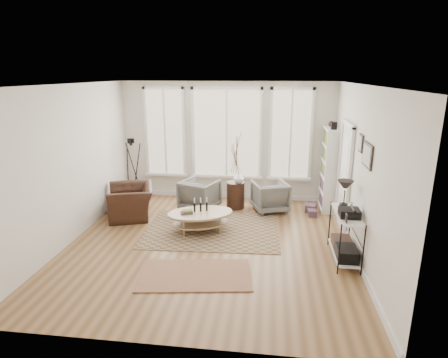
# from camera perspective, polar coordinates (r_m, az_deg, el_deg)

# --- Properties ---
(room) EXTENTS (5.50, 5.54, 2.90)m
(room) POSITION_cam_1_polar(r_m,az_deg,el_deg) (6.65, -2.15, 1.41)
(room) COLOR olive
(room) RESTS_ON ground
(bay_window) EXTENTS (4.14, 0.12, 2.24)m
(bay_window) POSITION_cam_1_polar(r_m,az_deg,el_deg) (9.23, 0.40, 6.66)
(bay_window) COLOR tan
(bay_window) RESTS_ON ground
(door) EXTENTS (0.09, 1.06, 2.22)m
(door) POSITION_cam_1_polar(r_m,az_deg,el_deg) (7.88, 17.89, 0.66)
(door) COLOR silver
(door) RESTS_ON ground
(bookcase) EXTENTS (0.31, 0.85, 2.06)m
(bookcase) POSITION_cam_1_polar(r_m,az_deg,el_deg) (8.92, 15.74, 1.46)
(bookcase) COLOR white
(bookcase) RESTS_ON ground
(low_shelf) EXTENTS (0.38, 1.08, 1.30)m
(low_shelf) POSITION_cam_1_polar(r_m,az_deg,el_deg) (6.69, 18.02, -7.59)
(low_shelf) COLOR white
(low_shelf) RESTS_ON ground
(wall_art) EXTENTS (0.04, 0.88, 0.44)m
(wall_art) POSITION_cam_1_polar(r_m,az_deg,el_deg) (6.36, 20.77, 3.87)
(wall_art) COLOR black
(wall_art) RESTS_ON ground
(rug_main) EXTENTS (2.77, 2.13, 0.01)m
(rug_main) POSITION_cam_1_polar(r_m,az_deg,el_deg) (7.70, -1.85, -7.70)
(rug_main) COLOR brown
(rug_main) RESTS_ON ground
(rug_runner) EXTENTS (1.89, 1.22, 0.01)m
(rug_runner) POSITION_cam_1_polar(r_m,az_deg,el_deg) (6.12, -4.45, -14.31)
(rug_runner) COLOR maroon
(rug_runner) RESTS_ON ground
(coffee_table) EXTENTS (1.49, 1.21, 0.60)m
(coffee_table) POSITION_cam_1_polar(r_m,az_deg,el_deg) (7.53, -3.68, -5.72)
(coffee_table) COLOR tan
(coffee_table) RESTS_ON ground
(armchair_left) EXTENTS (0.99, 1.01, 0.72)m
(armchair_left) POSITION_cam_1_polar(r_m,az_deg,el_deg) (8.71, -3.73, -2.41)
(armchair_left) COLOR slate
(armchair_left) RESTS_ON ground
(armchair_right) EXTENTS (0.95, 0.96, 0.69)m
(armchair_right) POSITION_cam_1_polar(r_m,az_deg,el_deg) (8.68, 7.03, -2.65)
(armchair_right) COLOR slate
(armchair_right) RESTS_ON ground
(side_table) EXTENTS (0.42, 0.42, 1.76)m
(side_table) POSITION_cam_1_polar(r_m,az_deg,el_deg) (8.67, 1.80, 0.91)
(side_table) COLOR #341D15
(side_table) RESTS_ON ground
(vase) EXTENTS (0.29, 0.29, 0.24)m
(vase) POSITION_cam_1_polar(r_m,az_deg,el_deg) (8.62, 2.25, 0.16)
(vase) COLOR silver
(vase) RESTS_ON side_table
(accent_chair) EXTENTS (1.32, 1.24, 0.70)m
(accent_chair) POSITION_cam_1_polar(r_m,az_deg,el_deg) (8.52, -13.96, -3.36)
(accent_chair) COLOR #341D15
(accent_chair) RESTS_ON ground
(tripod_camera) EXTENTS (0.55, 0.55, 1.57)m
(tripod_camera) POSITION_cam_1_polar(r_m,az_deg,el_deg) (9.43, -13.71, 0.93)
(tripod_camera) COLOR black
(tripod_camera) RESTS_ON ground
(book_stack_near) EXTENTS (0.29, 0.33, 0.18)m
(book_stack_near) POSITION_cam_1_polar(r_m,az_deg,el_deg) (8.85, 13.11, -4.36)
(book_stack_near) COLOR maroon
(book_stack_near) RESTS_ON ground
(book_stack_far) EXTENTS (0.20, 0.24, 0.14)m
(book_stack_far) POSITION_cam_1_polar(r_m,az_deg,el_deg) (8.61, 13.27, -5.06)
(book_stack_far) COLOR maroon
(book_stack_far) RESTS_ON ground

